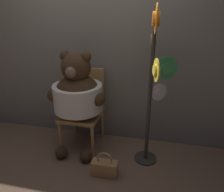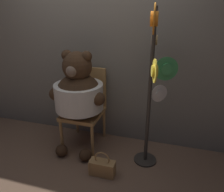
# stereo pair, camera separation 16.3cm
# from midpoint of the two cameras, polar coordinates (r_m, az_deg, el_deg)

# --- Properties ---
(ground_plane) EXTENTS (14.00, 14.00, 0.00)m
(ground_plane) POSITION_cam_midpoint_polar(r_m,az_deg,el_deg) (3.01, -5.42, -14.72)
(ground_plane) COLOR brown
(wall_back) EXTENTS (8.00, 0.10, 2.28)m
(wall_back) POSITION_cam_midpoint_polar(r_m,az_deg,el_deg) (3.03, -2.15, 9.56)
(wall_back) COLOR slate
(wall_back) RESTS_ON ground_plane
(chair) EXTENTS (0.50, 0.54, 1.05)m
(chair) POSITION_cam_midpoint_polar(r_m,az_deg,el_deg) (3.02, -5.41, -2.30)
(chair) COLOR #B2844C
(chair) RESTS_ON ground_plane
(teddy_bear) EXTENTS (0.74, 0.66, 1.34)m
(teddy_bear) POSITION_cam_midpoint_polar(r_m,az_deg,el_deg) (2.77, -7.06, 0.61)
(teddy_bear) COLOR #3D2819
(teddy_bear) RESTS_ON ground_plane
(hat_display_rack) EXTENTS (0.42, 0.61, 1.84)m
(hat_display_rack) POSITION_cam_midpoint_polar(r_m,az_deg,el_deg) (2.41, 12.73, 3.79)
(hat_display_rack) COLOR #332D28
(hat_display_rack) RESTS_ON ground_plane
(handbag_on_ground) EXTENTS (0.30, 0.13, 0.31)m
(handbag_on_ground) POSITION_cam_midpoint_polar(r_m,az_deg,el_deg) (2.63, -0.70, -18.17)
(handbag_on_ground) COLOR #A87A47
(handbag_on_ground) RESTS_ON ground_plane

